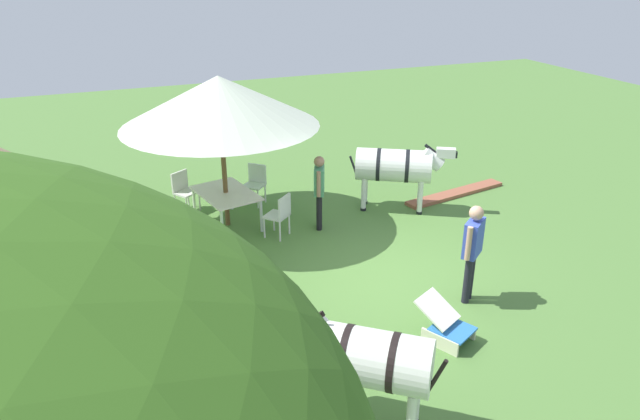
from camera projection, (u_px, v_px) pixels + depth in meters
name	position (u px, v px, depth m)	size (l,w,h in m)	color
ground_plane	(380.00, 281.00, 10.19)	(36.00, 36.00, 0.00)	#4E7937
shade_umbrella	(219.00, 101.00, 11.23)	(3.90, 3.90, 3.13)	brown
patio_dining_table	(226.00, 195.00, 12.03)	(1.68, 1.30, 0.74)	silver
patio_chair_west_end	(183.00, 225.00, 11.08)	(0.60, 0.60, 0.90)	silver
patio_chair_near_lawn	(280.00, 213.00, 11.57)	(0.61, 0.61, 0.90)	silver
patio_chair_near_hut	(255.00, 181.00, 13.18)	(0.61, 0.61, 0.90)	silver
patio_chair_east_end	(184.00, 189.00, 12.76)	(0.59, 0.60, 0.90)	silver
guest_beside_umbrella	(319.00, 186.00, 11.75)	(0.53, 0.35, 1.57)	black
standing_watcher	(473.00, 245.00, 9.22)	(0.45, 0.49, 1.69)	black
striped_lounge_chair	(446.00, 324.00, 8.56)	(0.96, 0.84, 0.61)	#2A6AB8
zebra_nearest_camera	(396.00, 166.00, 12.65)	(1.45, 2.06, 1.55)	silver
zebra_by_umbrella	(365.00, 358.00, 6.69)	(1.53, 1.78, 1.53)	silver
brick_patio_kerb	(455.00, 193.00, 13.79)	(2.80, 0.36, 0.08)	#94533C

